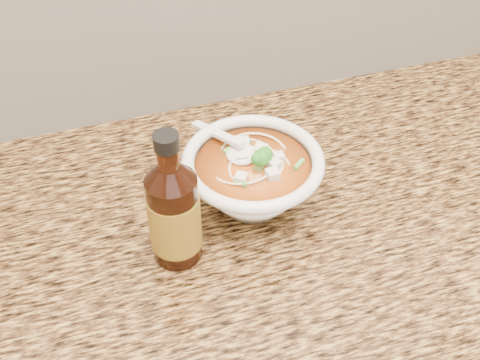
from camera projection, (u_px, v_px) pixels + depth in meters
name	position (u px, v px, depth m)	size (l,w,h in m)	color
counter_slab	(307.00, 216.00, 0.94)	(4.00, 0.68, 0.04)	#A87E3D
soup_bowl	(253.00, 179.00, 0.90)	(0.21, 0.23, 0.12)	white
hot_sauce_bottle	(174.00, 213.00, 0.80)	(0.07, 0.07, 0.22)	black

